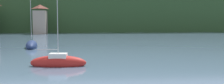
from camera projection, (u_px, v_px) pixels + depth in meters
The scene contains 4 objects.
wooded_hillside at pixel (55, 14), 121.06m from camera, with size 352.00×61.69×39.18m.
shore_building_westcentral at pixel (40, 20), 80.28m from camera, with size 3.86×4.73×8.82m.
sailboat_mid_4 at pixel (58, 62), 25.01m from camera, with size 5.38×1.99×8.35m.
sailboat_far_5 at pixel (32, 45), 41.35m from camera, with size 2.60×6.53×9.59m.
Camera 1 is at (-2.14, 30.34, 4.39)m, focal length 42.71 mm.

